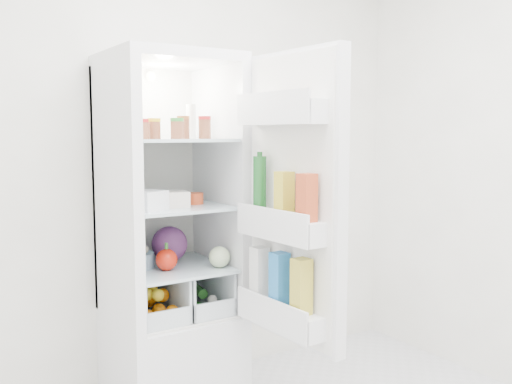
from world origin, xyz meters
TOP-DOWN VIEW (x-y plane):
  - room_walls at (0.00, 0.00)m, footprint 3.02×3.02m
  - refrigerator at (-0.20, 1.25)m, footprint 0.60×0.60m
  - shelf_low at (-0.20, 1.19)m, footprint 0.49×0.53m
  - shelf_mid at (-0.20, 1.19)m, footprint 0.49×0.53m
  - shelf_top at (-0.20, 1.19)m, footprint 0.49×0.53m
  - crisper_left at (-0.32, 1.19)m, footprint 0.23×0.46m
  - crisper_right at (-0.08, 1.19)m, footprint 0.23×0.46m
  - condiment_jars at (-0.24, 1.07)m, footprint 0.38×0.16m
  - squeeze_bottle at (-0.07, 1.22)m, footprint 0.05×0.05m
  - tub_white at (-0.37, 1.07)m, footprint 0.19×0.19m
  - tub_cream at (-0.22, 1.11)m, footprint 0.15×0.15m
  - tin_red at (-0.08, 1.16)m, footprint 0.09×0.09m
  - foil_tray at (-0.36, 1.31)m, footprint 0.17×0.13m
  - red_cabbage at (-0.17, 1.28)m, footprint 0.19×0.19m
  - bell_pepper at (-0.26, 1.11)m, footprint 0.11×0.11m
  - mushroom_bowl at (-0.36, 1.23)m, footprint 0.17×0.17m
  - salad_bag at (-0.02, 1.03)m, footprint 0.11×0.11m
  - citrus_pile at (-0.32, 1.16)m, footprint 0.20×0.31m
  - veg_pile at (-0.07, 1.18)m, footprint 0.16×0.30m
  - fridge_door at (0.12, 0.61)m, footprint 0.20×0.60m

SIDE VIEW (x-z plane):
  - veg_pile at x=-0.07m, z-range 0.51..0.61m
  - citrus_pile at x=-0.32m, z-range 0.50..0.66m
  - crisper_left at x=-0.32m, z-range 0.50..0.72m
  - crisper_right at x=-0.08m, z-range 0.50..0.72m
  - refrigerator at x=-0.20m, z-range -0.23..1.57m
  - shelf_low at x=-0.20m, z-range 0.73..0.75m
  - mushroom_bowl at x=-0.36m, z-range 0.75..0.82m
  - salad_bag at x=-0.02m, z-range 0.75..0.85m
  - bell_pepper at x=-0.26m, z-range 0.75..0.85m
  - red_cabbage at x=-0.17m, z-range 0.75..0.93m
  - shelf_mid at x=-0.20m, z-range 1.04..1.06m
  - foil_tray at x=-0.36m, z-range 1.06..1.10m
  - tin_red at x=-0.08m, z-range 1.06..1.11m
  - fridge_door at x=0.12m, z-range 0.44..1.74m
  - tub_cream at x=-0.22m, z-range 1.06..1.13m
  - tub_white at x=-0.37m, z-range 1.06..1.15m
  - shelf_top at x=-0.20m, z-range 1.37..1.39m
  - condiment_jars at x=-0.24m, z-range 1.39..1.47m
  - squeeze_bottle at x=-0.07m, z-range 1.39..1.56m
  - room_walls at x=0.00m, z-range 0.29..2.90m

